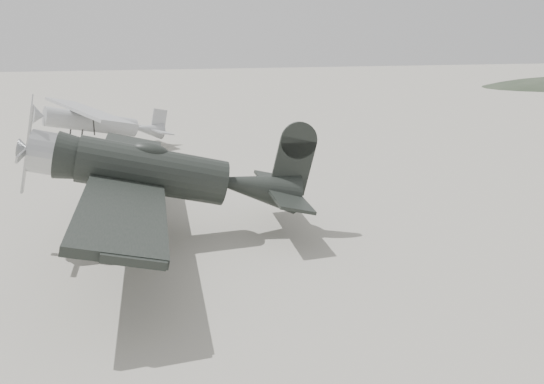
{
  "coord_description": "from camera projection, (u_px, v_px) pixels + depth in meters",
  "views": [
    {
      "loc": [
        -1.76,
        -15.28,
        6.56
      ],
      "look_at": [
        1.95,
        0.8,
        1.5
      ],
      "focal_mm": 35.0,
      "sensor_mm": 36.0,
      "label": 1
    }
  ],
  "objects": [
    {
      "name": "highwing_monoplane",
      "position": [
        97.0,
        119.0,
        29.15
      ],
      "size": [
        7.69,
        10.35,
        2.99
      ],
      "rotation": [
        0.0,
        0.23,
        0.39
      ],
      "color": "#929496",
      "rests_on": "ground"
    },
    {
      "name": "lowwing_monoplane",
      "position": [
        167.0,
        174.0,
        16.85
      ],
      "size": [
        9.04,
        12.52,
        4.07
      ],
      "rotation": [
        0.0,
        0.24,
        -0.01
      ],
      "color": "black",
      "rests_on": "ground"
    },
    {
      "name": "ground",
      "position": [
        217.0,
        249.0,
        16.54
      ],
      "size": [
        160.0,
        160.0,
        0.0
      ],
      "primitive_type": "plane",
      "color": "#9D988B",
      "rests_on": "ground"
    }
  ]
}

